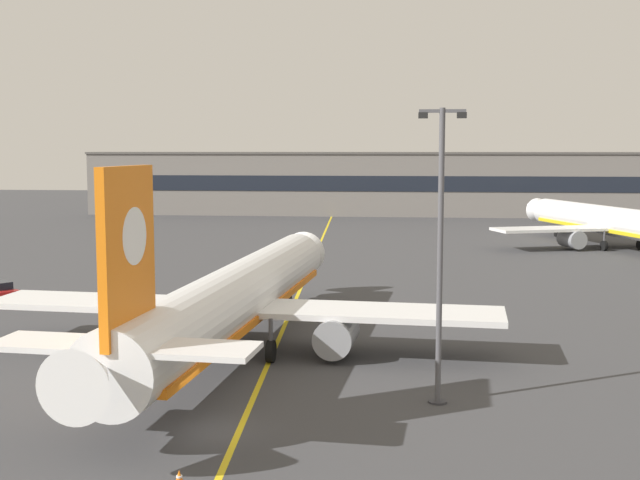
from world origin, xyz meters
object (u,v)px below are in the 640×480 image
object	(u,v)px
safety_cone_by_tail	(179,478)
airliner_background	(615,223)
airliner_foreground	(236,298)
safety_cone_by_nose_gear	(279,301)
apron_lamp_post	(440,252)

from	to	relation	value
safety_cone_by_tail	airliner_background	bearing A→B (deg)	65.35
airliner_foreground	safety_cone_by_nose_gear	distance (m)	15.75
airliner_foreground	airliner_background	size ratio (longest dim) A/B	1.07
airliner_foreground	apron_lamp_post	bearing A→B (deg)	-36.39
safety_cone_by_tail	safety_cone_by_nose_gear	bearing A→B (deg)	92.58
safety_cone_by_nose_gear	safety_cone_by_tail	world-z (taller)	same
airliner_background	safety_cone_by_tail	bearing A→B (deg)	-114.65
apron_lamp_post	safety_cone_by_tail	bearing A→B (deg)	-132.79
airliner_background	apron_lamp_post	world-z (taller)	apron_lamp_post
airliner_background	safety_cone_by_nose_gear	xyz separation A→B (m)	(-35.96, -40.12, -2.98)
airliner_background	safety_cone_by_nose_gear	size ratio (longest dim) A/B	70.27
airliner_foreground	safety_cone_by_nose_gear	size ratio (longest dim) A/B	75.50
airliner_foreground	safety_cone_by_nose_gear	bearing A→B (deg)	89.03
apron_lamp_post	airliner_background	bearing A→B (deg)	69.15
safety_cone_by_nose_gear	apron_lamp_post	bearing A→B (deg)	-64.50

